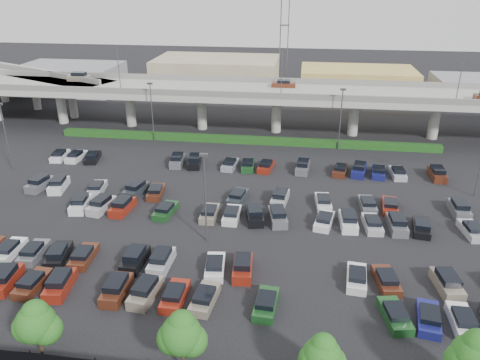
% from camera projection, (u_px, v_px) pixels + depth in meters
% --- Properties ---
extents(ground, '(280.00, 280.00, 0.00)m').
position_uv_depth(ground, '(219.00, 208.00, 59.04)').
color(ground, black).
extents(overpass, '(150.00, 13.00, 15.80)m').
position_uv_depth(overpass, '(248.00, 94.00, 85.24)').
color(overpass, '#9A9B92').
rests_on(overpass, ground).
extents(on_ramp, '(50.93, 30.13, 8.80)m').
position_uv_depth(on_ramp, '(18.00, 75.00, 101.75)').
color(on_ramp, '#9A9B92').
rests_on(on_ramp, ground).
extents(hedge, '(66.00, 1.60, 1.10)m').
position_uv_depth(hedge, '(245.00, 140.00, 81.47)').
color(hedge, '#103712').
rests_on(hedge, ground).
extents(tree_row, '(65.07, 3.66, 5.94)m').
position_uv_depth(tree_row, '(163.00, 333.00, 33.50)').
color(tree_row, '#332316').
rests_on(tree_row, ground).
extents(parked_cars, '(63.18, 36.68, 1.67)m').
position_uv_depth(parked_cars, '(210.00, 222.00, 54.37)').
color(parked_cars, '#512415').
rests_on(parked_cars, ground).
extents(light_poles, '(66.90, 48.38, 10.30)m').
position_uv_depth(light_poles, '(189.00, 155.00, 58.84)').
color(light_poles, '#48484D').
rests_on(light_poles, ground).
extents(distant_buildings, '(138.00, 24.00, 9.00)m').
position_uv_depth(distant_buildings, '(315.00, 80.00, 111.98)').
color(distant_buildings, gray).
rests_on(distant_buildings, ground).
extents(comm_tower, '(2.40, 2.40, 30.00)m').
position_uv_depth(comm_tower, '(285.00, 23.00, 119.26)').
color(comm_tower, '#48484D').
rests_on(comm_tower, ground).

